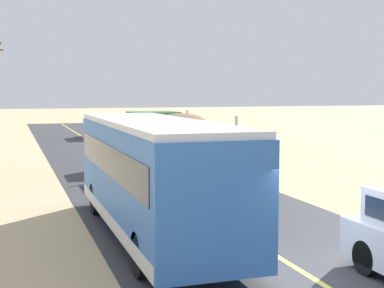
{
  "coord_description": "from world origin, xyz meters",
  "views": [
    {
      "loc": [
        -6.08,
        -10.15,
        4.02
      ],
      "look_at": [
        0.0,
        8.23,
        2.16
      ],
      "focal_mm": 51.94,
      "sensor_mm": 36.0,
      "label": 1
    }
  ],
  "objects": [
    {
      "name": "bus",
      "position": [
        -2.35,
        4.48,
        1.75
      ],
      "size": [
        2.54,
        10.0,
        3.21
      ],
      "color": "#3872C6",
      "rests_on": "road_surface"
    },
    {
      "name": "boulder_near_shoulder",
      "position": [
        11.95,
        27.07,
        0.51
      ],
      "size": [
        1.21,
        1.72,
        1.02
      ],
      "primitive_type": "ellipsoid",
      "color": "#84705B",
      "rests_on": "ground"
    },
    {
      "name": "road_centre_line",
      "position": [
        0.0,
        0.0,
        0.02
      ],
      "size": [
        0.16,
        117.6,
        0.0
      ],
      "primitive_type": "cube",
      "color": "#D8CC4C",
      "rests_on": "road_surface"
    },
    {
      "name": "ground_plane",
      "position": [
        0.0,
        0.0,
        0.0
      ],
      "size": [
        240.0,
        240.0,
        0.0
      ],
      "primitive_type": "plane",
      "color": "#CCB284"
    },
    {
      "name": "car_far",
      "position": [
        1.55,
        37.63,
        1.09
      ],
      "size": [
        1.9,
        4.62,
        1.93
      ],
      "color": "#B2261E",
      "rests_on": "road_surface"
    },
    {
      "name": "livestock_truck",
      "position": [
        1.21,
        16.33,
        1.79
      ],
      "size": [
        2.53,
        9.7,
        3.02
      ],
      "color": "#3F7F4C",
      "rests_on": "road_surface"
    },
    {
      "name": "road_surface",
      "position": [
        0.0,
        0.0,
        0.01
      ],
      "size": [
        8.0,
        120.0,
        0.02
      ],
      "primitive_type": "cube",
      "color": "#38383D",
      "rests_on": "ground"
    }
  ]
}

